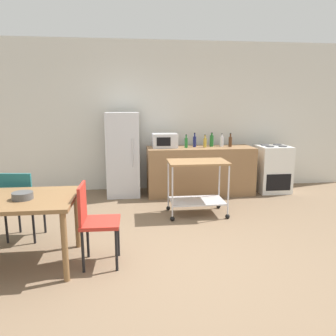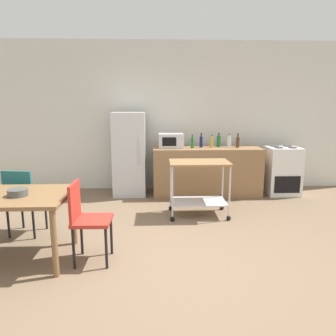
{
  "view_description": "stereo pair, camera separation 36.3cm",
  "coord_description": "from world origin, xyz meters",
  "views": [
    {
      "loc": [
        -0.43,
        -3.34,
        1.71
      ],
      "look_at": [
        0.12,
        1.2,
        0.8
      ],
      "focal_mm": 34.77,
      "sensor_mm": 36.0,
      "label": 1
    },
    {
      "loc": [
        -0.07,
        -3.37,
        1.71
      ],
      "look_at": [
        0.12,
        1.2,
        0.8
      ],
      "focal_mm": 34.77,
      "sensor_mm": 36.0,
      "label": 2
    }
  ],
  "objects": [
    {
      "name": "microwave",
      "position": [
        0.23,
        2.65,
        1.03
      ],
      "size": [
        0.46,
        0.35,
        0.26
      ],
      "color": "silver",
      "rests_on": "kitchen_counter"
    },
    {
      "name": "back_wall",
      "position": [
        0.0,
        3.2,
        1.45
      ],
      "size": [
        8.4,
        0.12,
        2.9
      ],
      "primitive_type": "cube",
      "color": "silver",
      "rests_on": "ground_plane"
    },
    {
      "name": "refrigerator",
      "position": [
        -0.55,
        2.7,
        0.78
      ],
      "size": [
        0.6,
        0.63,
        1.55
      ],
      "color": "silver",
      "rests_on": "ground_plane"
    },
    {
      "name": "bottle_vinegar",
      "position": [
        0.62,
        2.57,
        1.0
      ],
      "size": [
        0.06,
        0.06,
        0.25
      ],
      "color": "#1E6628",
      "rests_on": "kitchen_counter"
    },
    {
      "name": "bottle_sesame_oil",
      "position": [
        1.13,
        2.69,
        1.01
      ],
      "size": [
        0.07,
        0.07,
        0.27
      ],
      "color": "#1E6628",
      "rests_on": "kitchen_counter"
    },
    {
      "name": "fruit_bowl",
      "position": [
        -1.52,
        0.01,
        0.79
      ],
      "size": [
        0.21,
        0.21,
        0.07
      ],
      "primitive_type": "cylinder",
      "color": "#4C4C4C",
      "rests_on": "dining_table"
    },
    {
      "name": "bottle_hot_sauce",
      "position": [
        1.48,
        2.61,
        1.0
      ],
      "size": [
        0.07,
        0.07,
        0.26
      ],
      "color": "#4C2D19",
      "rests_on": "kitchen_counter"
    },
    {
      "name": "ground_plane",
      "position": [
        0.0,
        0.0,
        0.0
      ],
      "size": [
        12.0,
        12.0,
        0.0
      ],
      "primitive_type": "plane",
      "color": "brown"
    },
    {
      "name": "kitchen_cart",
      "position": [
        0.6,
        1.44,
        0.57
      ],
      "size": [
        0.91,
        0.57,
        0.85
      ],
      "color": "olive",
      "rests_on": "ground_plane"
    },
    {
      "name": "bottle_sparkling_water",
      "position": [
        1.33,
        2.68,
        1.0
      ],
      "size": [
        0.07,
        0.07,
        0.25
      ],
      "color": "silver",
      "rests_on": "kitchen_counter"
    },
    {
      "name": "kitchen_counter",
      "position": [
        0.9,
        2.6,
        0.45
      ],
      "size": [
        2.0,
        0.64,
        0.9
      ],
      "primitive_type": "cube",
      "color": "olive",
      "rests_on": "ground_plane"
    },
    {
      "name": "bottle_wine",
      "position": [
        0.98,
        2.59,
        0.99
      ],
      "size": [
        0.06,
        0.06,
        0.24
      ],
      "color": "gold",
      "rests_on": "kitchen_counter"
    },
    {
      "name": "dining_table",
      "position": [
        -1.76,
        0.06,
        0.67
      ],
      "size": [
        1.5,
        0.9,
        0.75
      ],
      "color": "brown",
      "rests_on": "ground_plane"
    },
    {
      "name": "chair_teal",
      "position": [
        -1.78,
        0.75,
        0.52
      ],
      "size": [
        0.45,
        0.45,
        0.89
      ],
      "rotation": [
        0.0,
        0.0,
        3.0
      ],
      "color": "#1E666B",
      "rests_on": "ground_plane"
    },
    {
      "name": "bottle_olive_oil",
      "position": [
        0.79,
        2.65,
        1.01
      ],
      "size": [
        0.06,
        0.06,
        0.27
      ],
      "color": "navy",
      "rests_on": "kitchen_counter"
    },
    {
      "name": "chair_red",
      "position": [
        -0.82,
        -0.01,
        0.52
      ],
      "size": [
        0.41,
        0.41,
        0.89
      ],
      "rotation": [
        0.0,
        0.0,
        1.55
      ],
      "color": "#B72D23",
      "rests_on": "ground_plane"
    },
    {
      "name": "stove_oven",
      "position": [
        2.35,
        2.62,
        0.45
      ],
      "size": [
        0.6,
        0.61,
        0.92
      ],
      "color": "white",
      "rests_on": "ground_plane"
    }
  ]
}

